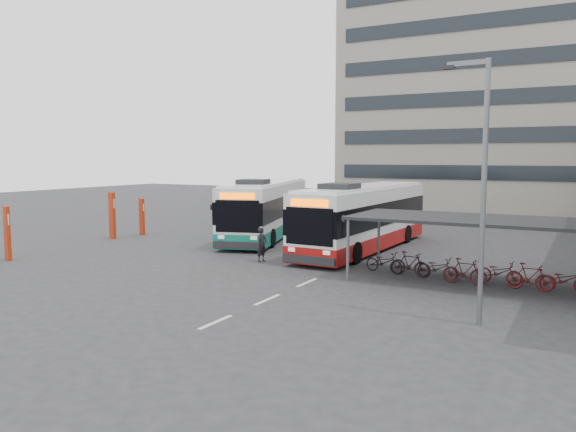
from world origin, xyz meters
The scene contains 11 objects.
ground centered at (0.00, 0.00, 0.00)m, with size 120.00×120.00×0.00m, color #28282B.
bike_shelter centered at (8.47, 3.00, 1.30)m, with size 10.00×4.00×2.54m.
office_block centered at (6.00, 36.00, 12.50)m, with size 30.00×15.00×25.00m, color gray.
road_markings centered at (2.50, -3.00, 0.01)m, with size 0.15×7.60×0.01m.
bus_main centered at (1.57, 8.44, 1.68)m, with size 2.95×12.30×3.62m.
bus_teal centered at (-5.36, 10.12, 1.69)m, with size 6.11×12.53×3.63m.
pedestrian centered at (-1.32, 2.90, 0.80)m, with size 0.59×0.38×1.61m, color black.
lamp_post centered at (9.28, -2.55, 4.32)m, with size 1.33×0.23×7.58m.
sign_totem_south centered at (-12.07, -2.50, 1.33)m, with size 0.54×0.31×2.57m.
sign_totem_mid centered at (-13.07, 5.04, 1.43)m, with size 0.59×0.34×2.78m.
sign_totem_north centered at (-12.63, 7.07, 1.19)m, with size 0.49×0.27×2.30m.
Camera 1 is at (12.12, -19.12, 4.85)m, focal length 35.00 mm.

